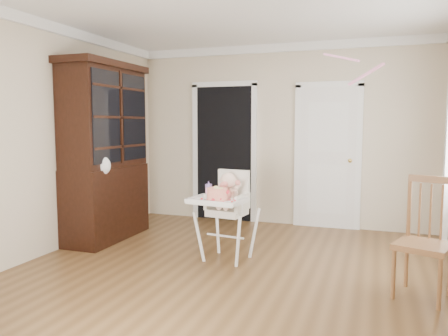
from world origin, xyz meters
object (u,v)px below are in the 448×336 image
(cake, at_px, (218,194))
(china_cabinet, at_px, (105,152))
(high_chair, at_px, (227,204))
(dining_chair, at_px, (424,242))
(sippy_cup, at_px, (209,190))

(cake, xyz_separation_m, china_cabinet, (-1.78, 0.56, 0.38))
(high_chair, relative_size, china_cabinet, 0.44)
(high_chair, bearing_deg, dining_chair, -4.38)
(high_chair, xyz_separation_m, china_cabinet, (-1.81, 0.33, 0.52))
(high_chair, distance_m, sippy_cup, 0.26)
(sippy_cup, distance_m, dining_chair, 2.22)
(sippy_cup, relative_size, china_cabinet, 0.08)
(china_cabinet, bearing_deg, dining_chair, -11.27)
(sippy_cup, xyz_separation_m, dining_chair, (2.18, -0.36, -0.29))
(sippy_cup, xyz_separation_m, china_cabinet, (-1.61, 0.39, 0.37))
(high_chair, height_order, cake, high_chair)
(high_chair, height_order, sippy_cup, high_chair)
(sippy_cup, relative_size, dining_chair, 0.17)
(china_cabinet, xyz_separation_m, dining_chair, (3.79, -0.75, -0.66))
(cake, distance_m, china_cabinet, 1.90)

